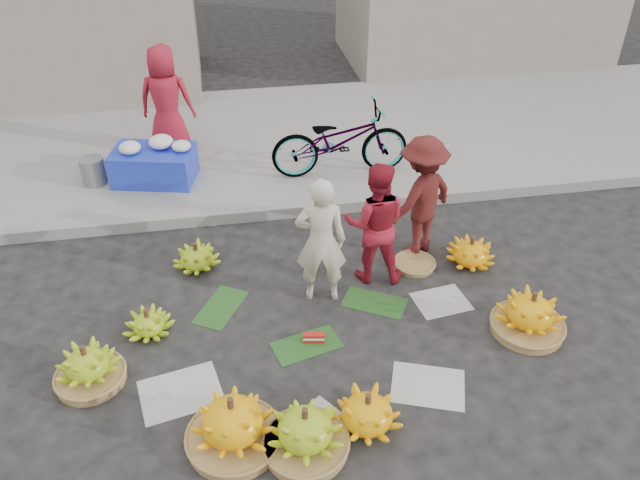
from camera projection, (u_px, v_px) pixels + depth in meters
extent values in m
plane|color=black|center=(314.00, 330.00, 6.22)|extent=(80.00, 80.00, 0.00)
cube|color=gray|center=(286.00, 209.00, 7.96)|extent=(40.00, 0.25, 0.15)
cube|color=gray|center=(269.00, 139.00, 9.67)|extent=(40.00, 4.00, 0.12)
cylinder|color=olive|center=(91.00, 378.00, 5.64)|extent=(0.62, 0.62, 0.09)
cylinder|color=#42271A|center=(83.00, 352.00, 5.45)|extent=(0.05, 0.05, 0.12)
cylinder|color=olive|center=(306.00, 445.00, 5.05)|extent=(0.70, 0.70, 0.09)
cylinder|color=#42271A|center=(305.00, 415.00, 4.84)|extent=(0.05, 0.05, 0.12)
cylinder|color=olive|center=(235.00, 438.00, 5.10)|extent=(0.78, 0.78, 0.09)
cylinder|color=#42271A|center=(230.00, 404.00, 4.86)|extent=(0.05, 0.05, 0.12)
cylinder|color=#42271A|center=(368.00, 400.00, 5.08)|extent=(0.05, 0.05, 0.12)
cylinder|color=olive|center=(527.00, 327.00, 6.19)|extent=(0.71, 0.71, 0.09)
cylinder|color=#42271A|center=(534.00, 298.00, 5.98)|extent=(0.05, 0.05, 0.12)
cylinder|color=#42271A|center=(473.00, 242.00, 6.97)|extent=(0.05, 0.05, 0.12)
cylinder|color=#42271A|center=(146.00, 315.00, 6.07)|extent=(0.05, 0.05, 0.12)
cylinder|color=#42271A|center=(195.00, 248.00, 6.92)|extent=(0.05, 0.05, 0.12)
cylinder|color=olive|center=(414.00, 264.00, 7.07)|extent=(0.56, 0.56, 0.05)
cube|color=red|center=(314.00, 337.00, 6.06)|extent=(0.22, 0.10, 0.09)
imported|color=beige|center=(321.00, 241.00, 6.25)|extent=(0.56, 0.41, 1.42)
imported|color=red|center=(375.00, 223.00, 6.55)|extent=(0.78, 0.66, 1.39)
imported|color=maroon|center=(421.00, 197.00, 6.93)|extent=(1.08, 0.93, 1.45)
cube|color=#1C2EBC|center=(154.00, 165.00, 8.37)|extent=(1.18, 0.89, 0.44)
ellipsoid|color=white|center=(130.00, 148.00, 8.12)|extent=(0.28, 0.28, 0.15)
ellipsoid|color=white|center=(161.00, 142.00, 8.24)|extent=(0.32, 0.32, 0.17)
ellipsoid|color=white|center=(181.00, 146.00, 8.19)|extent=(0.25, 0.25, 0.14)
cylinder|color=slate|center=(93.00, 171.00, 8.31)|extent=(0.32, 0.32, 0.36)
imported|color=red|center=(166.00, 101.00, 8.76)|extent=(0.84, 0.63, 1.56)
imported|color=gray|center=(340.00, 140.00, 8.37)|extent=(0.65, 1.86, 0.98)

